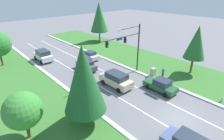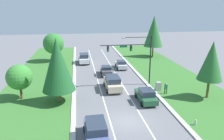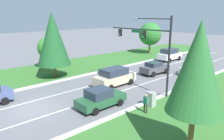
% 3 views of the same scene
% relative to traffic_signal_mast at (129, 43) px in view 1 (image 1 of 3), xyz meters
% --- Properties ---
extents(ground_plane, '(160.00, 160.00, 0.00)m').
position_rel_traffic_signal_mast_xyz_m(ground_plane, '(-3.75, -10.67, -5.14)').
color(ground_plane, slate).
extents(curb_strip_right, '(0.50, 90.00, 0.15)m').
position_rel_traffic_signal_mast_xyz_m(curb_strip_right, '(1.90, -10.67, -5.07)').
color(curb_strip_right, beige).
rests_on(curb_strip_right, ground_plane).
extents(grass_verge_right, '(10.00, 90.00, 0.08)m').
position_rel_traffic_signal_mast_xyz_m(grass_verge_right, '(7.15, -10.67, -5.10)').
color(grass_verge_right, '#38702D').
rests_on(grass_verge_right, ground_plane).
extents(lane_stripe_inner_left, '(0.14, 81.00, 0.01)m').
position_rel_traffic_signal_mast_xyz_m(lane_stripe_inner_left, '(-5.55, -10.67, -5.14)').
color(lane_stripe_inner_left, white).
rests_on(lane_stripe_inner_left, ground_plane).
extents(lane_stripe_inner_right, '(0.14, 81.00, 0.01)m').
position_rel_traffic_signal_mast_xyz_m(lane_stripe_inner_right, '(-1.95, -10.67, -5.14)').
color(lane_stripe_inner_right, white).
rests_on(lane_stripe_inner_right, ground_plane).
extents(traffic_signal_mast, '(7.73, 0.41, 7.70)m').
position_rel_traffic_signal_mast_xyz_m(traffic_signal_mast, '(0.00, 0.00, 0.00)').
color(traffic_signal_mast, black).
rests_on(traffic_signal_mast, ground_plane).
extents(silver_sedan, '(2.00, 4.28, 1.60)m').
position_rel_traffic_signal_mast_xyz_m(silver_sedan, '(-0.32, 9.70, -4.34)').
color(silver_sedan, silver).
rests_on(silver_sedan, ground_plane).
extents(graphite_sedan, '(2.12, 4.27, 1.66)m').
position_rel_traffic_signal_mast_xyz_m(graphite_sedan, '(-3.73, 5.97, -4.29)').
color(graphite_sedan, '#4C4C51').
rests_on(graphite_sedan, ground_plane).
extents(forest_sedan, '(2.06, 4.42, 1.71)m').
position_rel_traffic_signal_mast_xyz_m(forest_sedan, '(-0.27, -6.19, -4.31)').
color(forest_sedan, '#235633').
rests_on(forest_sedan, ground_plane).
extents(champagne_suv, '(2.27, 4.99, 2.02)m').
position_rel_traffic_signal_mast_xyz_m(champagne_suv, '(-3.77, -1.28, -4.11)').
color(champagne_suv, beige).
rests_on(champagne_suv, ground_plane).
extents(white_suv, '(2.25, 4.71, 2.09)m').
position_rel_traffic_signal_mast_xyz_m(white_suv, '(-7.35, 14.99, -4.07)').
color(white_suv, white).
rests_on(white_suv, ground_plane).
extents(utility_cabinet, '(0.70, 0.60, 1.34)m').
position_rel_traffic_signal_mast_xyz_m(utility_cabinet, '(2.59, -2.92, -4.47)').
color(utility_cabinet, '#9E9E99').
rests_on(utility_cabinet, ground_plane).
extents(pedestrian, '(0.40, 0.24, 1.69)m').
position_rel_traffic_signal_mast_xyz_m(pedestrian, '(3.15, -4.31, -4.21)').
color(pedestrian, '#42382D').
rests_on(pedestrian, ground_plane).
extents(fire_hydrant, '(0.34, 0.20, 0.70)m').
position_rel_traffic_signal_mast_xyz_m(fire_hydrant, '(2.93, -12.66, -4.80)').
color(fire_hydrant, '#B7B7BC').
rests_on(fire_hydrant, ground_plane).
extents(conifer_near_right_tree, '(3.16, 3.16, 7.62)m').
position_rel_traffic_signal_mast_xyz_m(conifer_near_right_tree, '(8.10, -6.34, -0.08)').
color(conifer_near_right_tree, brown).
rests_on(conifer_near_right_tree, ground_plane).
extents(conifer_far_right_tree, '(4.45, 4.45, 9.69)m').
position_rel_traffic_signal_mast_xyz_m(conifer_far_right_tree, '(9.27, 18.69, 0.98)').
color(conifer_far_right_tree, brown).
rests_on(conifer_far_right_tree, ground_plane).
extents(oak_far_left_tree, '(3.28, 3.28, 4.67)m').
position_rel_traffic_signal_mast_xyz_m(oak_far_left_tree, '(-16.12, -2.85, -2.12)').
color(oak_far_left_tree, brown).
rests_on(oak_far_left_tree, ground_plane).
extents(conifer_mid_left_tree, '(4.06, 4.06, 8.20)m').
position_rel_traffic_signal_mast_xyz_m(conifer_mid_left_tree, '(-11.09, -4.69, -0.21)').
color(conifer_mid_left_tree, brown).
rests_on(conifer_mid_left_tree, ground_plane).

